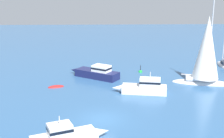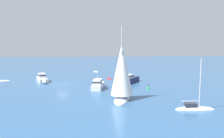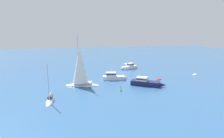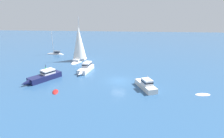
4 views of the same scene
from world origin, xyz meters
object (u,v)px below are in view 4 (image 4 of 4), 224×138
Objects in this scene: tender_2 at (55,92)px; channel_buoy at (46,69)px; launch at (44,76)px; launch_1 at (145,84)px; sloop at (79,45)px; cabin_cruiser at (86,68)px; tender at (203,95)px; yacht at (55,54)px.

channel_buoy reaches higher than tender_2.
launch is 1.12× the size of launch_1.
sloop is 1.75× the size of cabin_cruiser.
cabin_cruiser is 5.03× the size of channel_buoy.
tender is 23.50m from cabin_cruiser.
tender is 0.40× the size of launch_1.
launch reaches higher than tender_2.
yacht reaches higher than launch_1.
channel_buoy is (-5.98, -7.73, -4.07)m from sloop.
yacht is at bearing 102.75° from channel_buoy.
yacht reaches higher than cabin_cruiser.
launch_1 reaches higher than launch.
tender_2 is (4.17, -5.10, -0.74)m from launch.
channel_buoy reaches higher than tender.
cabin_cruiser is at bearing 35.03° from launch_1.
yacht is 27.58m from tender_2.
launch is (-3.29, -14.41, -3.35)m from sloop.
launch reaches higher than tender.
yacht is (-34.07, 24.61, 0.13)m from tender.
sloop is 8.80× the size of channel_buoy.
channel_buoy is at bearing 106.92° from yacht.
tender is 1.17× the size of tender_2.
launch is 3.30× the size of tender_2.
sloop is 9.88m from cabin_cruiser.
tender is 1.97× the size of channel_buoy.
tender is 0.36× the size of yacht.
launch_1 reaches higher than tender.
cabin_cruiser is (12.74, -14.76, 0.63)m from yacht.
yacht is 1.12× the size of launch_1.
channel_buoy is at bearing -84.60° from cabin_cruiser.
launch is (-28.23, 4.01, 0.74)m from tender.
tender is 9.25m from launch_1.
launch_1 is (15.03, 2.97, 0.69)m from tender_2.
launch is 9.04m from cabin_cruiser.
yacht reaches higher than launch.
launch_1 is 4.92× the size of channel_buoy.
launch reaches higher than channel_buoy.
sloop is 1.60× the size of yacht.
tender_2 is at bearing 79.14° from launch_1.
sloop is 1.79× the size of launch_1.
cabin_cruiser is (2.73, 10.94, 0.76)m from tender_2.
yacht is at bearing 69.71° from sloop.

